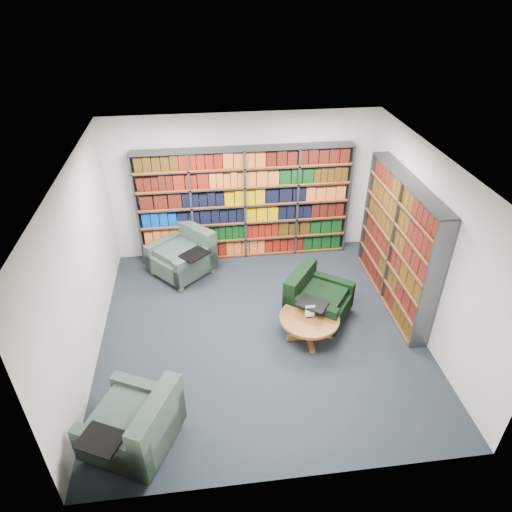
{
  "coord_description": "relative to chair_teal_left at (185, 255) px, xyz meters",
  "views": [
    {
      "loc": [
        -0.76,
        -5.43,
        4.98
      ],
      "look_at": [
        0.0,
        0.6,
        1.05
      ],
      "focal_mm": 32.0,
      "sensor_mm": 36.0,
      "label": 1
    }
  ],
  "objects": [
    {
      "name": "coffee_table",
      "position": [
        1.89,
        -2.11,
        -0.0
      ],
      "size": [
        0.92,
        0.92,
        0.65
      ],
      "color": "#9D6024",
      "rests_on": "ground"
    },
    {
      "name": "room_shell",
      "position": [
        1.18,
        -1.86,
        1.05
      ],
      "size": [
        5.02,
        5.02,
        2.82
      ],
      "color": "black",
      "rests_on": "ground"
    },
    {
      "name": "chair_green_right",
      "position": [
        2.1,
        -1.58,
        -0.02
      ],
      "size": [
        1.26,
        1.27,
        0.82
      ],
      "color": "black",
      "rests_on": "ground"
    },
    {
      "name": "bookshelf_back",
      "position": [
        1.18,
        0.48,
        0.75
      ],
      "size": [
        4.0,
        0.28,
        2.2
      ],
      "color": "#47494F",
      "rests_on": "ground"
    },
    {
      "name": "chair_teal_front",
      "position": [
        -0.54,
        -3.7,
        0.0
      ],
      "size": [
        1.28,
        1.29,
        0.87
      ],
      "color": "#032839",
      "rests_on": "ground"
    },
    {
      "name": "bookshelf_right",
      "position": [
        3.52,
        -1.26,
        0.75
      ],
      "size": [
        0.28,
        2.5,
        2.2
      ],
      "color": "#47494F",
      "rests_on": "ground"
    },
    {
      "name": "chair_teal_left",
      "position": [
        0.0,
        0.0,
        0.0
      ],
      "size": [
        1.34,
        1.34,
        0.87
      ],
      "color": "#032839",
      "rests_on": "ground"
    }
  ]
}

